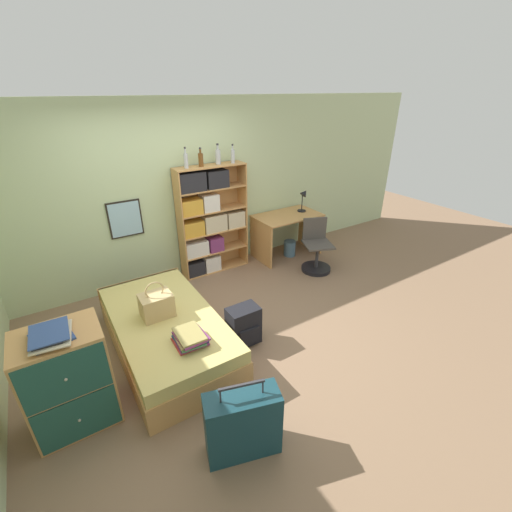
{
  "coord_description": "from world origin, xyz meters",
  "views": [
    {
      "loc": [
        -1.4,
        -3.11,
        2.69
      ],
      "look_at": [
        0.71,
        0.2,
        0.75
      ],
      "focal_mm": 24.0,
      "sensor_mm": 36.0,
      "label": 1
    }
  ],
  "objects_px": {
    "handbag": "(157,305)",
    "desk_chair": "(316,254)",
    "bottle_clear": "(218,156)",
    "bottle_blue": "(233,156)",
    "suitcase": "(243,424)",
    "desk_lamp": "(304,196)",
    "book_stack_on_bed": "(190,338)",
    "desk": "(287,228)",
    "bed": "(166,332)",
    "magazine_pile_on_dresser": "(50,336)",
    "dresser": "(69,380)",
    "bottle_green": "(186,160)",
    "backpack": "(244,326)",
    "waste_bin": "(290,248)",
    "bookcase": "(207,221)",
    "bottle_brown": "(201,159)"
  },
  "relations": [
    {
      "from": "bed",
      "to": "bookcase",
      "type": "bearing_deg",
      "value": 49.41
    },
    {
      "from": "book_stack_on_bed",
      "to": "bottle_clear",
      "type": "height_order",
      "value": "bottle_clear"
    },
    {
      "from": "bed",
      "to": "desk_lamp",
      "type": "relative_size",
      "value": 4.94
    },
    {
      "from": "handbag",
      "to": "backpack",
      "type": "height_order",
      "value": "handbag"
    },
    {
      "from": "desk",
      "to": "desk_lamp",
      "type": "relative_size",
      "value": 2.79
    },
    {
      "from": "desk_lamp",
      "to": "waste_bin",
      "type": "xyz_separation_m",
      "value": [
        -0.34,
        -0.09,
        -0.87
      ]
    },
    {
      "from": "book_stack_on_bed",
      "to": "suitcase",
      "type": "height_order",
      "value": "suitcase"
    },
    {
      "from": "book_stack_on_bed",
      "to": "desk_chair",
      "type": "height_order",
      "value": "desk_chair"
    },
    {
      "from": "book_stack_on_bed",
      "to": "suitcase",
      "type": "xyz_separation_m",
      "value": [
        0.03,
        -0.95,
        -0.21
      ]
    },
    {
      "from": "bed",
      "to": "magazine_pile_on_dresser",
      "type": "xyz_separation_m",
      "value": [
        -1.01,
        -0.53,
        0.76
      ]
    },
    {
      "from": "book_stack_on_bed",
      "to": "desk_lamp",
      "type": "distance_m",
      "value": 3.48
    },
    {
      "from": "bottle_blue",
      "to": "desk",
      "type": "distance_m",
      "value": 1.6
    },
    {
      "from": "bottle_blue",
      "to": "desk_lamp",
      "type": "bearing_deg",
      "value": -5.41
    },
    {
      "from": "bottle_green",
      "to": "bottle_blue",
      "type": "bearing_deg",
      "value": -2.62
    },
    {
      "from": "bottle_blue",
      "to": "desk",
      "type": "height_order",
      "value": "bottle_blue"
    },
    {
      "from": "book_stack_on_bed",
      "to": "waste_bin",
      "type": "bearing_deg",
      "value": 34.2
    },
    {
      "from": "bookcase",
      "to": "bottle_brown",
      "type": "height_order",
      "value": "bottle_brown"
    },
    {
      "from": "book_stack_on_bed",
      "to": "bottle_blue",
      "type": "height_order",
      "value": "bottle_blue"
    },
    {
      "from": "bookcase",
      "to": "backpack",
      "type": "height_order",
      "value": "bookcase"
    },
    {
      "from": "handbag",
      "to": "desk",
      "type": "bearing_deg",
      "value": 24.32
    },
    {
      "from": "handbag",
      "to": "suitcase",
      "type": "bearing_deg",
      "value": -84.37
    },
    {
      "from": "book_stack_on_bed",
      "to": "magazine_pile_on_dresser",
      "type": "bearing_deg",
      "value": 177.31
    },
    {
      "from": "backpack",
      "to": "suitcase",
      "type": "bearing_deg",
      "value": -120.93
    },
    {
      "from": "dresser",
      "to": "desk_chair",
      "type": "height_order",
      "value": "dresser"
    },
    {
      "from": "bottle_green",
      "to": "backpack",
      "type": "bearing_deg",
      "value": -95.64
    },
    {
      "from": "bed",
      "to": "book_stack_on_bed",
      "type": "height_order",
      "value": "book_stack_on_bed"
    },
    {
      "from": "desk_chair",
      "to": "backpack",
      "type": "xyz_separation_m",
      "value": [
        -1.91,
        -0.92,
        -0.04
      ]
    },
    {
      "from": "suitcase",
      "to": "desk",
      "type": "relative_size",
      "value": 0.65
    },
    {
      "from": "desk_lamp",
      "to": "handbag",
      "type": "bearing_deg",
      "value": -157.86
    },
    {
      "from": "desk_lamp",
      "to": "dresser",
      "type": "bearing_deg",
      "value": -156.17
    },
    {
      "from": "bottle_clear",
      "to": "bottle_blue",
      "type": "distance_m",
      "value": 0.22
    },
    {
      "from": "dresser",
      "to": "desk_chair",
      "type": "relative_size",
      "value": 1.13
    },
    {
      "from": "book_stack_on_bed",
      "to": "backpack",
      "type": "height_order",
      "value": "book_stack_on_bed"
    },
    {
      "from": "dresser",
      "to": "bottle_green",
      "type": "height_order",
      "value": "bottle_green"
    },
    {
      "from": "bed",
      "to": "desk_chair",
      "type": "relative_size",
      "value": 2.37
    },
    {
      "from": "desk_lamp",
      "to": "backpack",
      "type": "bearing_deg",
      "value": -143.1
    },
    {
      "from": "bed",
      "to": "dresser",
      "type": "xyz_separation_m",
      "value": [
        -0.99,
        -0.49,
        0.25
      ]
    },
    {
      "from": "desk_lamp",
      "to": "book_stack_on_bed",
      "type": "bearing_deg",
      "value": -147.65
    },
    {
      "from": "desk_lamp",
      "to": "bottle_brown",
      "type": "bearing_deg",
      "value": 175.08
    },
    {
      "from": "dresser",
      "to": "waste_bin",
      "type": "xyz_separation_m",
      "value": [
        3.64,
        1.66,
        -0.34
      ]
    },
    {
      "from": "bottle_clear",
      "to": "desk_chair",
      "type": "distance_m",
      "value": 2.16
    },
    {
      "from": "handbag",
      "to": "backpack",
      "type": "xyz_separation_m",
      "value": [
        0.84,
        -0.42,
        -0.36
      ]
    },
    {
      "from": "handbag",
      "to": "book_stack_on_bed",
      "type": "bearing_deg",
      "value": -78.5
    },
    {
      "from": "handbag",
      "to": "desk_chair",
      "type": "distance_m",
      "value": 2.81
    },
    {
      "from": "desk",
      "to": "desk_chair",
      "type": "distance_m",
      "value": 0.75
    },
    {
      "from": "handbag",
      "to": "desk_chair",
      "type": "bearing_deg",
      "value": 10.44
    },
    {
      "from": "book_stack_on_bed",
      "to": "desk_lamp",
      "type": "xyz_separation_m",
      "value": [
        2.91,
        1.84,
        0.49
      ]
    },
    {
      "from": "suitcase",
      "to": "bottle_clear",
      "type": "height_order",
      "value": "bottle_clear"
    },
    {
      "from": "bed",
      "to": "bottle_blue",
      "type": "bearing_deg",
      "value": 39.6
    },
    {
      "from": "book_stack_on_bed",
      "to": "waste_bin",
      "type": "distance_m",
      "value": 3.14
    }
  ]
}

